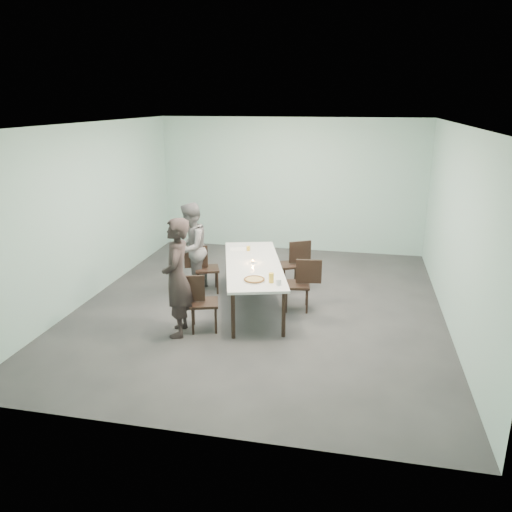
% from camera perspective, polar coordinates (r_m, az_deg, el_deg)
% --- Properties ---
extents(ground, '(7.00, 7.00, 0.00)m').
position_cam_1_polar(ground, '(8.55, 0.51, -5.68)').
color(ground, '#333335').
rests_on(ground, ground).
extents(room_shell, '(6.02, 7.02, 3.01)m').
position_cam_1_polar(room_shell, '(7.98, 0.55, 7.83)').
color(room_shell, '#A3CEC5').
rests_on(room_shell, ground).
extents(table, '(1.57, 2.75, 0.75)m').
position_cam_1_polar(table, '(8.33, -0.32, -1.21)').
color(table, white).
rests_on(table, ground).
extents(chair_near_left, '(0.65, 0.52, 0.87)m').
position_cam_1_polar(chair_near_left, '(7.56, -6.59, -4.87)').
color(chair_near_left, black).
rests_on(chair_near_left, ground).
extents(chair_far_left, '(0.65, 0.54, 0.87)m').
position_cam_1_polar(chair_far_left, '(9.04, -6.14, -1.07)').
color(chair_far_left, black).
rests_on(chair_far_left, ground).
extents(chair_near_right, '(0.63, 0.47, 0.87)m').
position_cam_1_polar(chair_near_right, '(8.27, 5.26, -2.85)').
color(chair_near_right, black).
rests_on(chair_near_right, ground).
extents(chair_far_right, '(0.65, 0.57, 0.87)m').
position_cam_1_polar(chair_far_right, '(9.27, 4.40, -0.55)').
color(chair_far_right, black).
rests_on(chair_far_right, ground).
extents(diner_near, '(0.55, 0.72, 1.77)m').
position_cam_1_polar(diner_near, '(7.33, -9.01, -2.47)').
color(diner_near, black).
rests_on(diner_near, ground).
extents(diner_far, '(0.68, 0.84, 1.63)m').
position_cam_1_polar(diner_far, '(9.02, -7.50, 0.92)').
color(diner_far, slate).
rests_on(diner_far, ground).
extents(pizza, '(0.34, 0.34, 0.04)m').
position_cam_1_polar(pizza, '(7.51, -0.20, -2.72)').
color(pizza, white).
rests_on(pizza, table).
extents(side_plate, '(0.18, 0.18, 0.01)m').
position_cam_1_polar(side_plate, '(7.70, 0.28, -2.31)').
color(side_plate, white).
rests_on(side_plate, table).
extents(beer_glass, '(0.08, 0.08, 0.15)m').
position_cam_1_polar(beer_glass, '(7.42, 1.76, -2.50)').
color(beer_glass, gold).
rests_on(beer_glass, table).
extents(water_tumbler, '(0.08, 0.08, 0.09)m').
position_cam_1_polar(water_tumbler, '(7.34, 2.60, -2.99)').
color(water_tumbler, silver).
rests_on(water_tumbler, table).
extents(tealight, '(0.06, 0.06, 0.05)m').
position_cam_1_polar(tealight, '(8.31, -0.38, -0.70)').
color(tealight, silver).
rests_on(tealight, table).
extents(amber_tumbler, '(0.07, 0.07, 0.08)m').
position_cam_1_polar(amber_tumbler, '(9.01, -0.89, 0.88)').
color(amber_tumbler, gold).
rests_on(amber_tumbler, table).
extents(menu, '(0.35, 0.29, 0.01)m').
position_cam_1_polar(menu, '(9.10, -2.04, 0.79)').
color(menu, silver).
rests_on(menu, table).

